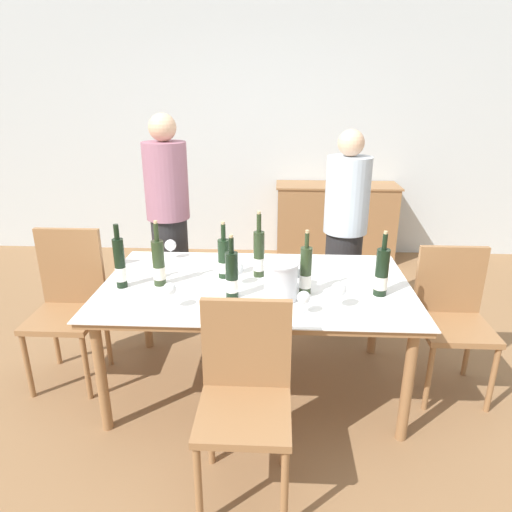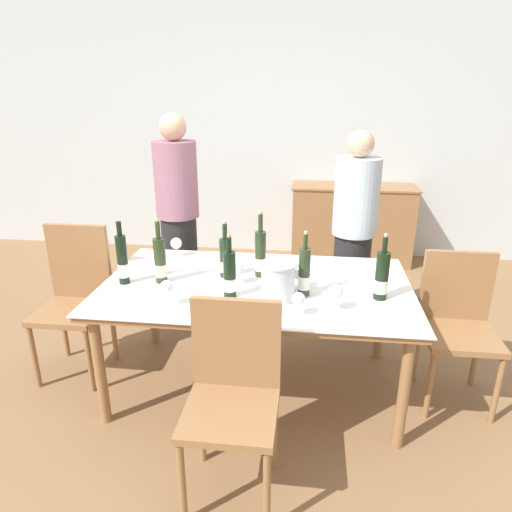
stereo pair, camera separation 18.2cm
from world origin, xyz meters
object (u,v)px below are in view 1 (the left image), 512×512
Objects in this scene: wine_glass_5 at (170,291)px; wine_bottle_5 at (259,255)px; person_host at (169,224)px; dining_table at (256,293)px; wine_glass_0 at (339,290)px; wine_bottle_4 at (159,264)px; wine_glass_2 at (170,246)px; wine_bottle_2 at (224,259)px; chair_left_end at (69,297)px; wine_bottle_0 at (120,264)px; wine_glass_4 at (304,299)px; ice_bucket at (281,280)px; wine_bottle_6 at (382,273)px; sideboard_cabinet at (335,222)px; chair_right_end at (452,311)px; person_guest_left at (345,234)px; wine_glass_1 at (237,270)px; wine_bottle_3 at (232,276)px; chair_near_front at (245,387)px; wine_bottle_1 at (306,272)px; wine_glass_3 at (300,273)px.

wine_bottle_5 is at bearing 46.56° from wine_glass_5.
dining_table is at bearing -50.15° from person_host.
wine_bottle_4 is at bearing 166.14° from wine_glass_0.
wine_bottle_2 is at bearing -37.23° from wine_glass_2.
chair_left_end is (-0.64, 0.13, -0.29)m from wine_bottle_4.
wine_glass_4 is (1.06, -0.29, -0.06)m from wine_bottle_0.
ice_bucket reaches higher than wine_glass_4.
wine_bottle_6 is at bearing 11.42° from wine_glass_5.
ice_bucket is 0.13× the size of person_host.
wine_bottle_6 is 2.56× the size of wine_glass_5.
chair_right_end is at bearing -78.93° from sideboard_cabinet.
wine_bottle_6 is at bearing -85.61° from person_guest_left.
chair_right_end reaches higher than wine_glass_0.
wine_bottle_3 is at bearing -93.70° from wine_glass_1.
wine_bottle_5 is 2.97× the size of wine_glass_1.
wine_bottle_4 is at bearing 167.52° from ice_bucket.
chair_right_end is 0.59× the size of person_guest_left.
chair_near_front is (0.19, -0.87, -0.30)m from wine_bottle_2.
wine_bottle_1 is at bearing -179.60° from wine_bottle_6.
wine_glass_5 is (-0.24, -0.45, -0.01)m from wine_bottle_2.
wine_glass_2 is at bearing 102.64° from wine_glass_5.
wine_bottle_2 reaches higher than wine_glass_5.
wine_bottle_3 is 0.18m from wine_glass_1.
wine_bottle_1 is at bearing 134.36° from wine_glass_0.
person_host reaches higher than chair_left_end.
sideboard_cabinet is 2.54m from wine_bottle_2.
wine_glass_1 is (0.46, 0.02, -0.04)m from wine_bottle_4.
sideboard_cabinet is 3.32× the size of wine_bottle_4.
ice_bucket is at bearing 162.98° from wine_glass_0.
wine_glass_3 is (0.26, -0.02, 0.15)m from dining_table.
chair_near_front is (0.60, -1.18, -0.27)m from wine_glass_2.
wine_glass_5 is 0.09× the size of person_host.
wine_bottle_5 is (0.59, 0.16, 0.01)m from wine_bottle_4.
person_host is (-0.60, 1.06, -0.01)m from wine_bottle_3.
wine_bottle_1 is 0.76m from wine_glass_5.
wine_bottle_3 is 0.93× the size of wine_bottle_4.
wine_glass_0 reaches higher than wine_glass_4.
wine_glass_4 is at bearing -106.99° from person_guest_left.
wine_bottle_4 is 0.40× the size of chair_left_end.
wine_bottle_5 is 0.30m from wine_glass_3.
wine_glass_5 reaches higher than wine_glass_1.
wine_bottle_4 is at bearing -159.94° from wine_bottle_2.
chair_right_end is 1.50m from chair_near_front.
wine_glass_1 is 0.95× the size of wine_glass_5.
person_host is at bearing 137.91° from wine_glass_3.
wine_bottle_5 is at bearing 14.56° from wine_bottle_0.
wine_bottle_3 is 0.37× the size of chair_left_end.
chair_right_end is (0.76, 0.38, -0.29)m from wine_glass_0.
ice_bucket is 0.61m from wine_glass_5.
dining_table is 0.48m from wine_glass_4.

